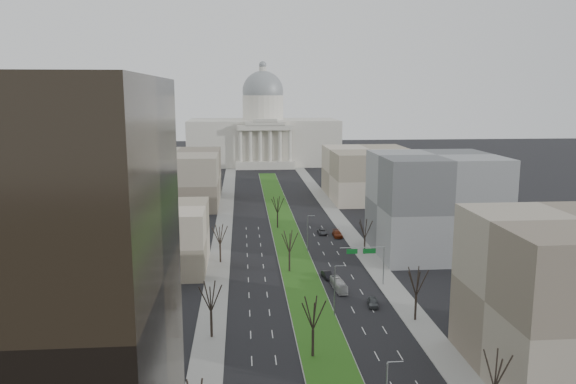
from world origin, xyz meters
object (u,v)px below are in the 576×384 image
car_red (337,234)px  box_van (339,285)px  car_black (327,275)px  car_grey_far (322,232)px  car_grey_near (373,302)px

car_red → box_van: 41.62m
car_black → car_grey_far: 37.46m
car_grey_near → car_red: bearing=95.7°
box_van → car_red: bearing=75.7°
car_black → car_red: bearing=67.6°
car_grey_far → box_van: box_van is taller
car_red → car_grey_far: car_red is taller
car_grey_far → box_van: (-3.17, -44.36, 0.37)m
car_black → car_grey_far: (4.36, 37.21, -0.06)m
box_van → car_black: bearing=94.5°
car_red → car_grey_far: 4.90m
car_red → car_grey_near: bearing=-92.0°
box_van → car_grey_near: bearing=-66.6°
car_black → car_grey_far: size_ratio=0.91×
car_grey_near → box_van: bearing=126.4°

